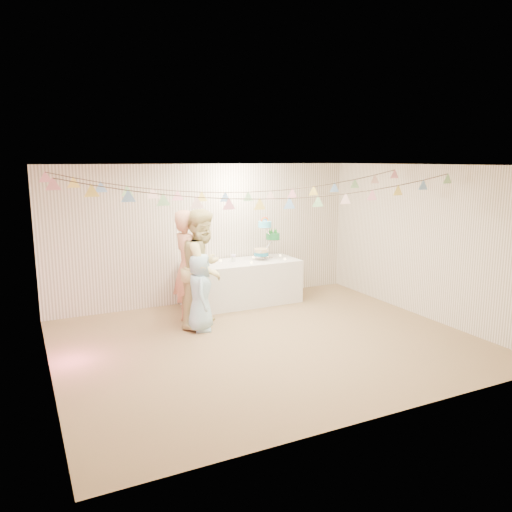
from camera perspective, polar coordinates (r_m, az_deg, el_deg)
name	(u,v)px	position (r m, az deg, el deg)	size (l,w,h in m)	color
floor	(267,342)	(7.56, 1.30, -9.76)	(6.00, 6.00, 0.00)	olive
ceiling	(268,165)	(7.08, 1.40, 10.34)	(6.00, 6.00, 0.00)	white
back_wall	(207,234)	(9.47, -5.60, 2.55)	(6.00, 6.00, 0.00)	silver
front_wall	(382,299)	(5.17, 14.16, -4.81)	(6.00, 6.00, 0.00)	silver
left_wall	(43,277)	(6.44, -23.14, -2.27)	(5.00, 5.00, 0.00)	silver
right_wall	(424,242)	(8.97, 18.66, 1.55)	(5.00, 5.00, 0.00)	silver
table	(242,283)	(9.38, -1.63, -3.05)	(2.16, 0.86, 0.81)	silver
cake_stand	(267,242)	(9.52, 1.24, 1.57)	(0.67, 0.39, 0.75)	silver
cake_bottom	(261,258)	(9.45, 0.59, -0.27)	(0.31, 0.31, 0.15)	teal
cake_middle	(273,242)	(9.68, 1.95, 1.62)	(0.27, 0.27, 0.22)	#1A7838
cake_top_tier	(265,230)	(9.42, 1.01, 3.03)	(0.25, 0.25, 0.19)	#4CCAF1
platter	(214,268)	(9.04, -4.87, -1.32)	(0.37, 0.37, 0.02)	white
posy	(233,261)	(9.28, -2.60, -0.57)	(0.13, 0.13, 0.15)	white
person_adult_a	(188,268)	(8.21, -7.83, -1.32)	(0.69, 0.45, 1.89)	tan
person_adult_b	(203,268)	(8.08, -6.03, -1.39)	(0.93, 0.72, 1.91)	#D3C582
person_child	(200,292)	(7.92, -6.40, -4.15)	(0.61, 0.39, 1.24)	#9DC9DE
bunting_back	(237,180)	(8.08, -2.23, 8.64)	(5.60, 1.10, 0.40)	pink
bunting_front	(275,186)	(6.91, 2.15, 8.00)	(5.60, 0.90, 0.36)	#72A5E5
tealight_0	(204,266)	(8.86, -5.97, -1.17)	(0.04, 0.04, 0.03)	#FFD88C
tealight_1	(221,261)	(9.32, -4.06, -0.53)	(0.04, 0.04, 0.03)	#FFD88C
tealight_2	(252,262)	(9.14, -0.51, -0.74)	(0.04, 0.04, 0.03)	#FFD88C
tealight_3	(254,257)	(9.63, -0.29, -0.13)	(0.04, 0.04, 0.03)	#FFD88C
tealight_4	(285,259)	(9.50, 3.32, -0.31)	(0.04, 0.04, 0.03)	#FFD88C
tealight_5	(280,255)	(9.82, 2.79, 0.07)	(0.04, 0.04, 0.03)	#FFD88C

